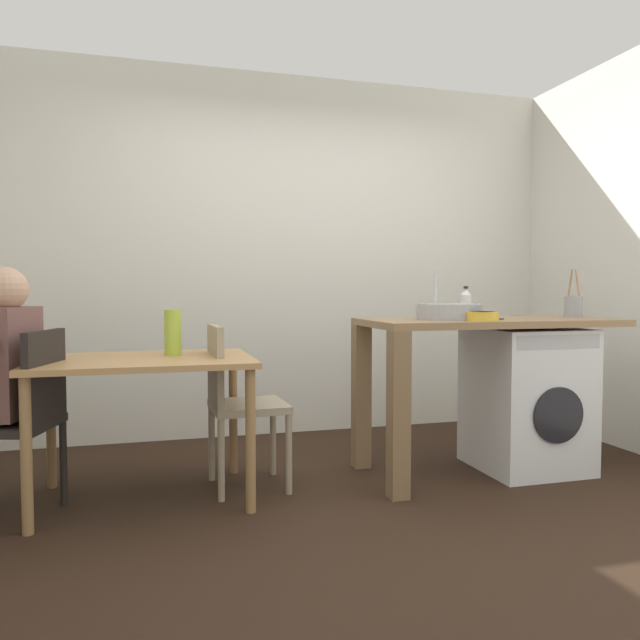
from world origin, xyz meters
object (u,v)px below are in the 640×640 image
chair_person_seat (23,413)px  bottle_tall_green (466,303)px  chair_opposite (235,397)px  mixing_bowl (482,316)px  dining_table (144,377)px  utensil_crock (573,306)px  washing_machine (526,398)px  vase (173,332)px

chair_person_seat → bottle_tall_green: size_ratio=4.61×
chair_opposite → bottle_tall_green: size_ratio=4.61×
chair_person_seat → chair_opposite: same height
bottle_tall_green → mixing_bowl: size_ratio=1.07×
dining_table → chair_opposite: size_ratio=1.22×
utensil_crock → chair_person_seat: bearing=-177.8°
mixing_bowl → chair_person_seat: bearing=176.9°
chair_person_seat → washing_machine: 2.79m
dining_table → mixing_bowl: 1.85m
washing_machine → bottle_tall_green: bearing=132.8°
vase → washing_machine: bearing=-4.1°
washing_machine → vase: size_ratio=3.49×
washing_machine → bottle_tall_green: bottle_tall_green is taller
mixing_bowl → utensil_crock: 0.83m
mixing_bowl → vase: size_ratio=0.74×
chair_opposite → bottle_tall_green: (1.50, 0.18, 0.50)m
vase → bottle_tall_green: bearing=4.1°
utensil_crock → washing_machine: bearing=-171.9°
chair_person_seat → mixing_bowl: size_ratio=4.91×
dining_table → vase: 0.28m
dining_table → utensil_crock: size_ratio=3.67×
chair_person_seat → chair_opposite: size_ratio=1.00×
chair_person_seat → mixing_bowl: mixing_bowl is taller
chair_opposite → vase: vase is taller
washing_machine → utensil_crock: (0.37, 0.05, 0.56)m
dining_table → utensil_crock: utensil_crock is taller
bottle_tall_green → vase: bottle_tall_green is taller
dining_table → bottle_tall_green: bearing=6.7°
bottle_tall_green → utensil_crock: bearing=-20.0°
bottle_tall_green → chair_person_seat: bearing=-172.1°
chair_person_seat → dining_table: bearing=-61.8°
washing_machine → mixing_bowl: size_ratio=4.70×
dining_table → washing_machine: washing_machine is taller
dining_table → chair_opposite: 0.50m
utensil_crock → vase: (-2.45, 0.10, -0.13)m
chair_opposite → vase: bearing=-101.7°
dining_table → vase: size_ratio=4.46×
dining_table → washing_machine: bearing=-1.3°
chair_person_seat → mixing_bowl: bearing=-77.3°
washing_machine → utensil_crock: bearing=8.1°
chair_opposite → mixing_bowl: mixing_bowl is taller
bottle_tall_green → utensil_crock: utensil_crock is taller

